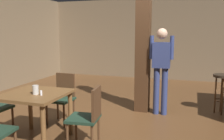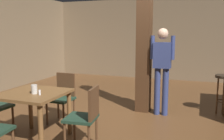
% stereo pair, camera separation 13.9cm
% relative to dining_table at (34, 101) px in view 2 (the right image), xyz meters
% --- Properties ---
extents(ground_plane, '(10.80, 10.80, 0.00)m').
position_rel_dining_table_xyz_m(ground_plane, '(1.07, 1.27, -0.62)').
color(ground_plane, brown).
extents(wall_back, '(8.00, 0.10, 2.80)m').
position_rel_dining_table_xyz_m(wall_back, '(1.07, 5.77, 0.78)').
color(wall_back, '#756047').
rests_on(wall_back, ground_plane).
extents(pillar, '(0.28, 0.28, 2.80)m').
position_rel_dining_table_xyz_m(pillar, '(1.22, 1.99, 0.78)').
color(pillar, '#422816').
rests_on(pillar, ground_plane).
extents(dining_table, '(0.90, 0.90, 0.75)m').
position_rel_dining_table_xyz_m(dining_table, '(0.00, 0.00, 0.00)').
color(dining_table, brown).
rests_on(dining_table, ground_plane).
extents(chair_east, '(0.46, 0.46, 0.89)m').
position_rel_dining_table_xyz_m(chair_east, '(0.87, -0.01, -0.11)').
color(chair_east, '#1E3828').
rests_on(chair_east, ground_plane).
extents(chair_north, '(0.44, 0.44, 0.89)m').
position_rel_dining_table_xyz_m(chair_north, '(-0.01, 0.83, -0.11)').
color(chair_north, '#1E3828').
rests_on(chair_north, ground_plane).
extents(napkin_cup, '(0.09, 0.09, 0.13)m').
position_rel_dining_table_xyz_m(napkin_cup, '(0.06, -0.06, 0.20)').
color(napkin_cup, beige).
rests_on(napkin_cup, dining_table).
extents(salt_shaker, '(0.03, 0.03, 0.07)m').
position_rel_dining_table_xyz_m(salt_shaker, '(0.17, -0.09, 0.17)').
color(salt_shaker, silver).
rests_on(salt_shaker, dining_table).
extents(standing_person, '(0.47, 0.21, 1.72)m').
position_rel_dining_table_xyz_m(standing_person, '(1.62, 1.86, 0.38)').
color(standing_person, navy).
rests_on(standing_person, ground_plane).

